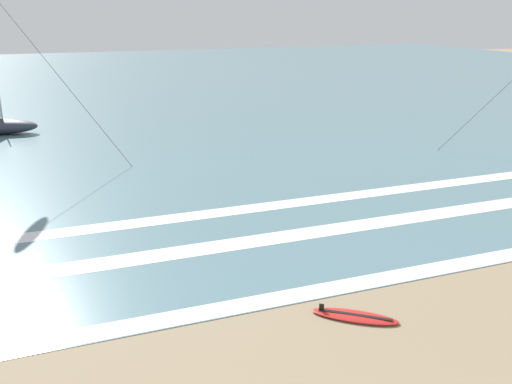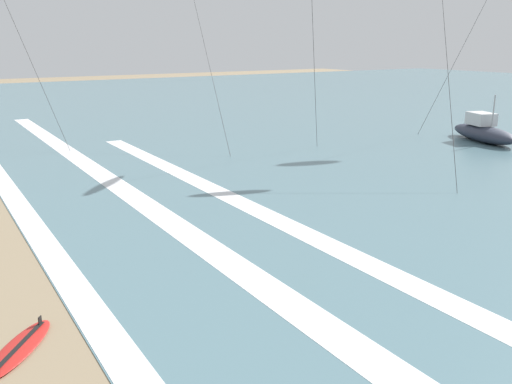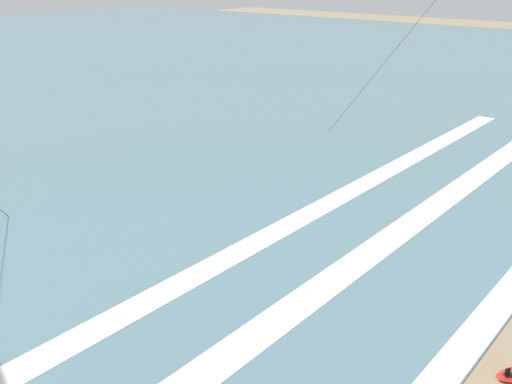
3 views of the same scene
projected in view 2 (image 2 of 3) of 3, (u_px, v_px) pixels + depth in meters
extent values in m
cube|color=white|center=(64.00, 273.00, 13.30)|extent=(38.03, 0.73, 0.01)
cube|color=white|center=(199.00, 242.00, 15.34)|extent=(59.02, 0.95, 0.01)
cube|color=white|center=(358.00, 259.00, 14.13)|extent=(41.10, 0.87, 0.01)
ellipsoid|color=red|center=(19.00, 348.00, 9.96)|extent=(2.03, 1.76, 0.09)
cube|color=black|center=(19.00, 346.00, 9.95)|extent=(1.47, 1.17, 0.01)
cube|color=black|center=(40.00, 320.00, 10.72)|extent=(0.10, 0.09, 0.16)
cylinder|color=#333333|center=(314.00, 73.00, 27.65)|extent=(0.72, 1.22, 7.94)
cylinder|color=#333333|center=(448.00, 69.00, 22.79)|extent=(6.00, 5.04, 8.80)
cylinder|color=#333333|center=(474.00, 25.00, 32.96)|extent=(0.87, 7.49, 13.04)
cylinder|color=#333333|center=(205.00, 48.00, 30.45)|extent=(10.81, 2.94, 10.37)
cylinder|color=#333333|center=(19.00, 34.00, 26.81)|extent=(2.84, 3.29, 11.80)
ellipsoid|color=#2D3342|center=(484.00, 134.00, 30.70)|extent=(5.47, 3.28, 0.90)
cube|color=silver|center=(481.00, 119.00, 30.86)|extent=(1.77, 1.52, 0.70)
cylinder|color=#B2B2B2|center=(493.00, 111.00, 29.77)|extent=(0.08, 0.08, 1.80)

